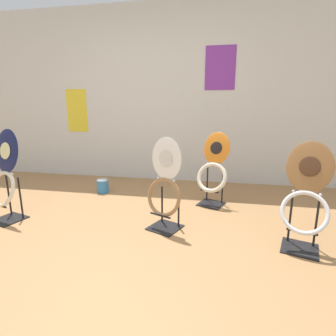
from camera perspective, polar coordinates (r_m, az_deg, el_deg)
name	(u,v)px	position (r m, az deg, el deg)	size (l,w,h in m)	color
ground_plane	(97,252)	(2.31, -15.24, -17.18)	(14.00, 14.00, 0.00)	#A37547
wall_back	(157,96)	(4.13, -2.37, 15.39)	(8.00, 0.07, 2.60)	silver
toilet_seat_display_woodgrain	(306,199)	(2.39, 27.80, -6.05)	(0.44, 0.44, 0.88)	black
toilet_seat_display_navy_moon	(5,175)	(3.11, -31.96, -1.38)	(0.42, 0.35, 0.93)	black
toilet_seat_display_orange_sun	(213,170)	(3.12, 9.84, -0.45)	(0.42, 0.39, 0.86)	black
toilet_seat_display_white_plain	(165,189)	(2.46, -0.71, -4.60)	(0.38, 0.37, 0.88)	black
paint_can	(103,185)	(3.69, -14.01, -3.70)	(0.16, 0.16, 0.18)	teal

